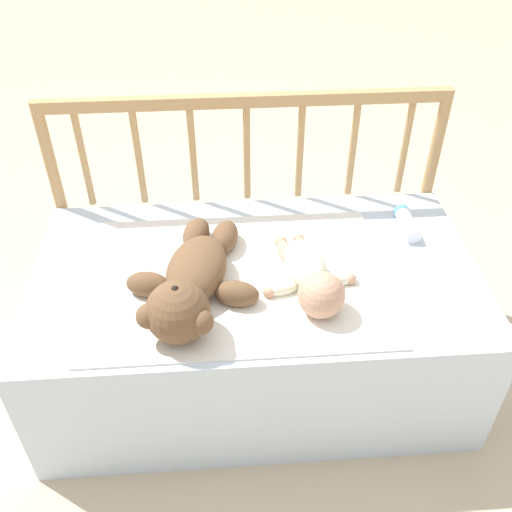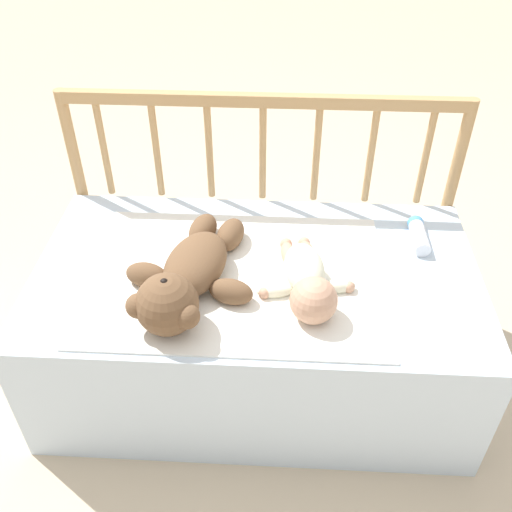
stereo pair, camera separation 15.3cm
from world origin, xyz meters
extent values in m
plane|color=#C6B293|center=(0.00, 0.00, 0.00)|extent=(12.00, 12.00, 0.00)
cube|color=silver|center=(0.00, 0.00, 0.21)|extent=(1.24, 0.69, 0.42)
cylinder|color=tan|center=(-0.60, 0.37, 0.39)|extent=(0.04, 0.04, 0.78)
cylinder|color=tan|center=(0.60, 0.37, 0.39)|extent=(0.04, 0.04, 0.78)
cube|color=tan|center=(0.00, 0.37, 0.76)|extent=(1.20, 0.03, 0.04)
cylinder|color=tan|center=(-0.50, 0.37, 0.58)|extent=(0.02, 0.02, 0.32)
cylinder|color=tan|center=(-0.33, 0.37, 0.58)|extent=(0.02, 0.02, 0.32)
cylinder|color=tan|center=(-0.17, 0.37, 0.58)|extent=(0.02, 0.02, 0.32)
cylinder|color=tan|center=(0.00, 0.37, 0.58)|extent=(0.02, 0.02, 0.32)
cylinder|color=tan|center=(0.17, 0.37, 0.58)|extent=(0.02, 0.02, 0.32)
cylinder|color=tan|center=(0.33, 0.37, 0.58)|extent=(0.02, 0.02, 0.32)
cylinder|color=tan|center=(0.50, 0.37, 0.58)|extent=(0.02, 0.02, 0.32)
cube|color=white|center=(-0.05, -0.04, 0.43)|extent=(0.80, 0.57, 0.01)
ellipsoid|color=brown|center=(-0.16, -0.05, 0.48)|extent=(0.21, 0.29, 0.11)
sphere|color=brown|center=(-0.20, -0.23, 0.50)|extent=(0.15, 0.15, 0.15)
sphere|color=beige|center=(-0.20, -0.23, 0.54)|extent=(0.07, 0.07, 0.07)
sphere|color=black|center=(-0.20, -0.23, 0.57)|extent=(0.02, 0.02, 0.02)
sphere|color=brown|center=(-0.15, -0.27, 0.50)|extent=(0.06, 0.06, 0.06)
sphere|color=brown|center=(-0.27, -0.24, 0.50)|extent=(0.06, 0.06, 0.06)
ellipsoid|color=brown|center=(-0.06, -0.13, 0.46)|extent=(0.13, 0.09, 0.07)
ellipsoid|color=brown|center=(-0.29, -0.08, 0.46)|extent=(0.13, 0.09, 0.07)
ellipsoid|color=brown|center=(-0.08, 0.11, 0.46)|extent=(0.10, 0.14, 0.07)
ellipsoid|color=brown|center=(-0.16, 0.13, 0.46)|extent=(0.10, 0.14, 0.07)
ellipsoid|color=#EAEACC|center=(0.13, -0.05, 0.47)|extent=(0.13, 0.20, 0.10)
sphere|color=tan|center=(0.15, -0.18, 0.48)|extent=(0.12, 0.12, 0.12)
ellipsoid|color=#EAEACC|center=(0.22, -0.08, 0.44)|extent=(0.10, 0.05, 0.04)
ellipsoid|color=#EAEACC|center=(0.06, -0.10, 0.44)|extent=(0.10, 0.05, 0.04)
sphere|color=tan|center=(0.25, -0.08, 0.44)|extent=(0.03, 0.03, 0.03)
sphere|color=tan|center=(0.03, -0.11, 0.44)|extent=(0.03, 0.03, 0.03)
ellipsoid|color=tan|center=(0.14, 0.05, 0.44)|extent=(0.06, 0.10, 0.04)
ellipsoid|color=tan|center=(0.09, 0.05, 0.44)|extent=(0.06, 0.10, 0.04)
sphere|color=tan|center=(0.13, 0.10, 0.44)|extent=(0.04, 0.04, 0.04)
sphere|color=tan|center=(0.08, 0.09, 0.44)|extent=(0.04, 0.04, 0.04)
cylinder|color=white|center=(0.47, 0.15, 0.45)|extent=(0.04, 0.13, 0.04)
cylinder|color=#4C99D8|center=(0.47, 0.21, 0.45)|extent=(0.05, 0.02, 0.05)
sphere|color=#EAC67F|center=(0.47, 0.23, 0.45)|extent=(0.03, 0.03, 0.03)
camera|label=1|loc=(-0.09, -1.20, 1.45)|focal=40.00mm
camera|label=2|loc=(0.06, -1.20, 1.45)|focal=40.00mm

